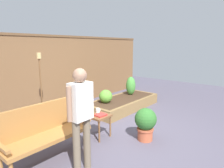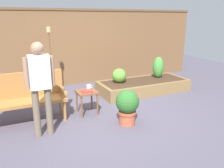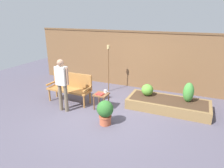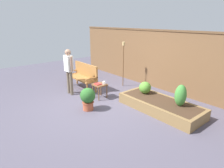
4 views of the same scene
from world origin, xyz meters
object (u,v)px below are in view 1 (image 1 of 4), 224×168
(potted_boxwood, at_px, (146,122))
(garden_bench, at_px, (44,129))
(cup_on_table, at_px, (98,110))
(shrub_far_corner, at_px, (131,86))
(book_on_table, at_px, (101,115))
(side_table, at_px, (99,119))
(person_by_bench, at_px, (81,112))
(shrub_near_bench, at_px, (106,96))
(tiki_torch, at_px, (40,77))

(potted_boxwood, bearing_deg, garden_bench, 151.68)
(garden_bench, xyz_separation_m, cup_on_table, (1.25, -0.00, -0.02))
(shrub_far_corner, bearing_deg, book_on_table, -158.77)
(side_table, xyz_separation_m, cup_on_table, (0.09, 0.11, 0.13))
(garden_bench, relative_size, side_table, 3.00)
(side_table, xyz_separation_m, person_by_bench, (-0.96, -0.57, 0.54))
(book_on_table, bearing_deg, person_by_bench, -147.22)
(shrub_far_corner, relative_size, person_by_bench, 0.37)
(side_table, relative_size, shrub_near_bench, 1.31)
(side_table, bearing_deg, shrub_far_corner, 20.05)
(tiki_torch, xyz_separation_m, person_by_bench, (-0.55, -2.00, -0.24))
(shrub_near_bench, height_order, person_by_bench, person_by_bench)
(side_table, relative_size, potted_boxwood, 0.73)
(side_table, xyz_separation_m, shrub_near_bench, (1.18, 0.87, 0.09))
(side_table, xyz_separation_m, tiki_torch, (-0.41, 1.43, 0.77))
(garden_bench, bearing_deg, cup_on_table, -0.01)
(side_table, height_order, potted_boxwood, potted_boxwood)
(cup_on_table, relative_size, person_by_bench, 0.08)
(potted_boxwood, bearing_deg, cup_on_table, 115.04)
(cup_on_table, relative_size, shrub_far_corner, 0.21)
(garden_bench, bearing_deg, shrub_far_corner, 12.14)
(garden_bench, xyz_separation_m, side_table, (1.16, -0.11, -0.15))
(shrub_near_bench, bearing_deg, person_by_bench, -146.00)
(book_on_table, height_order, potted_boxwood, potted_boxwood)
(shrub_near_bench, bearing_deg, potted_boxwood, -112.06)
(book_on_table, bearing_deg, shrub_near_bench, 42.43)
(garden_bench, relative_size, person_by_bench, 0.92)
(garden_bench, bearing_deg, shrub_near_bench, 18.04)
(garden_bench, distance_m, tiki_torch, 1.64)
(side_table, distance_m, shrub_near_bench, 1.47)
(side_table, bearing_deg, tiki_torch, 106.09)
(side_table, xyz_separation_m, shrub_far_corner, (2.39, 0.87, 0.19))
(potted_boxwood, height_order, person_by_bench, person_by_bench)
(garden_bench, distance_m, shrub_near_bench, 2.47)
(shrub_near_bench, xyz_separation_m, shrub_far_corner, (1.21, -0.00, 0.11))
(shrub_near_bench, xyz_separation_m, tiki_torch, (-1.59, 0.56, 0.69))
(person_by_bench, bearing_deg, potted_boxwood, -8.57)
(shrub_near_bench, bearing_deg, cup_on_table, -145.09)
(potted_boxwood, xyz_separation_m, tiki_torch, (-0.92, 2.22, 0.80))
(cup_on_table, xyz_separation_m, shrub_near_bench, (1.09, 0.76, -0.04))
(shrub_near_bench, relative_size, tiki_torch, 0.21)
(garden_bench, height_order, person_by_bench, person_by_bench)
(book_on_table, relative_size, shrub_near_bench, 0.58)
(book_on_table, xyz_separation_m, tiki_torch, (-0.40, 1.49, 0.67))
(tiki_torch, bearing_deg, garden_bench, -119.68)
(potted_boxwood, bearing_deg, tiki_torch, 112.47)
(garden_bench, xyz_separation_m, book_on_table, (1.15, -0.17, -0.05))
(garden_bench, xyz_separation_m, shrub_near_bench, (2.35, 0.76, -0.06))
(cup_on_table, distance_m, shrub_far_corner, 2.43)
(cup_on_table, height_order, shrub_far_corner, shrub_far_corner)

